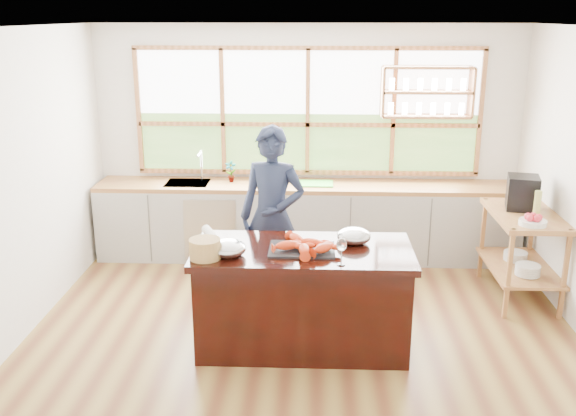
# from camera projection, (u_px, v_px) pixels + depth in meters

# --- Properties ---
(ground_plane) EXTENTS (5.00, 5.00, 0.00)m
(ground_plane) POSITION_uv_depth(u_px,v_px,m) (303.00, 333.00, 5.86)
(ground_plane) COLOR olive
(room_shell) EXTENTS (5.02, 4.52, 2.71)m
(room_shell) POSITION_uv_depth(u_px,v_px,m) (308.00, 134.00, 5.84)
(room_shell) COLOR silver
(room_shell) RESTS_ON ground_plane
(back_counter) EXTENTS (4.90, 0.63, 0.90)m
(back_counter) POSITION_uv_depth(u_px,v_px,m) (305.00, 220.00, 7.59)
(back_counter) COLOR #ABA8A3
(back_counter) RESTS_ON ground_plane
(right_shelf_unit) EXTENTS (0.62, 1.10, 0.90)m
(right_shelf_unit) POSITION_uv_depth(u_px,v_px,m) (522.00, 241.00, 6.45)
(right_shelf_unit) COLOR #A87F3C
(right_shelf_unit) RESTS_ON ground_plane
(island) EXTENTS (1.85, 0.90, 0.90)m
(island) POSITION_uv_depth(u_px,v_px,m) (303.00, 297.00, 5.54)
(island) COLOR black
(island) RESTS_ON ground_plane
(cook) EXTENTS (0.74, 0.58, 1.79)m
(cook) POSITION_uv_depth(u_px,v_px,m) (272.00, 217.00, 6.26)
(cook) COLOR #1B223A
(cook) RESTS_ON ground_plane
(potted_plant) EXTENTS (0.14, 0.10, 0.25)m
(potted_plant) POSITION_uv_depth(u_px,v_px,m) (231.00, 172.00, 7.51)
(potted_plant) COLOR slate
(potted_plant) RESTS_ON back_counter
(cutting_board) EXTENTS (0.40, 0.31, 0.01)m
(cutting_board) POSITION_uv_depth(u_px,v_px,m) (316.00, 184.00, 7.45)
(cutting_board) COLOR green
(cutting_board) RESTS_ON back_counter
(espresso_machine) EXTENTS (0.36, 0.38, 0.34)m
(espresso_machine) POSITION_uv_depth(u_px,v_px,m) (522.00, 193.00, 6.46)
(espresso_machine) COLOR black
(espresso_machine) RESTS_ON right_shelf_unit
(wine_bottle) EXTENTS (0.08, 0.08, 0.27)m
(wine_bottle) POSITION_uv_depth(u_px,v_px,m) (537.00, 205.00, 6.18)
(wine_bottle) COLOR #B6BB5B
(wine_bottle) RESTS_ON right_shelf_unit
(fruit_bowl) EXTENTS (0.26, 0.26, 0.11)m
(fruit_bowl) POSITION_uv_depth(u_px,v_px,m) (533.00, 221.00, 6.00)
(fruit_bowl) COLOR silver
(fruit_bowl) RESTS_ON right_shelf_unit
(slate_board) EXTENTS (0.55, 0.40, 0.02)m
(slate_board) POSITION_uv_depth(u_px,v_px,m) (302.00, 249.00, 5.37)
(slate_board) COLOR black
(slate_board) RESTS_ON island
(lobster_pile) EXTENTS (0.52, 0.48, 0.08)m
(lobster_pile) POSITION_uv_depth(u_px,v_px,m) (305.00, 245.00, 5.32)
(lobster_pile) COLOR red
(lobster_pile) RESTS_ON slate_board
(mixing_bowl_left) EXTENTS (0.30, 0.30, 0.14)m
(mixing_bowl_left) POSITION_uv_depth(u_px,v_px,m) (228.00, 248.00, 5.24)
(mixing_bowl_left) COLOR #B3B6BA
(mixing_bowl_left) RESTS_ON island
(mixing_bowl_right) EXTENTS (0.30, 0.30, 0.14)m
(mixing_bowl_right) POSITION_uv_depth(u_px,v_px,m) (354.00, 236.00, 5.53)
(mixing_bowl_right) COLOR #B3B6BA
(mixing_bowl_right) RESTS_ON island
(wine_glass) EXTENTS (0.08, 0.08, 0.22)m
(wine_glass) POSITION_uv_depth(u_px,v_px,m) (342.00, 246.00, 5.02)
(wine_glass) COLOR white
(wine_glass) RESTS_ON island
(wicker_basket) EXTENTS (0.26, 0.26, 0.16)m
(wicker_basket) POSITION_uv_depth(u_px,v_px,m) (205.00, 249.00, 5.17)
(wicker_basket) COLOR tan
(wicker_basket) RESTS_ON island
(parchment_roll) EXTENTS (0.19, 0.31, 0.08)m
(parchment_roll) POSITION_uv_depth(u_px,v_px,m) (210.00, 234.00, 5.65)
(parchment_roll) COLOR silver
(parchment_roll) RESTS_ON island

